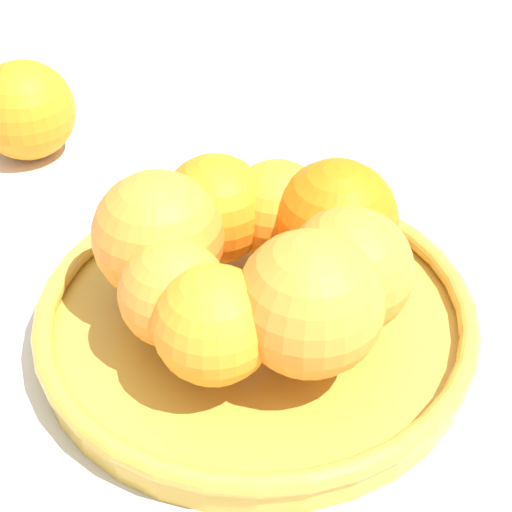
% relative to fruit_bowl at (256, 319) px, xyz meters
% --- Properties ---
extents(ground_plane, '(4.00, 4.00, 0.00)m').
position_rel_fruit_bowl_xyz_m(ground_plane, '(0.00, 0.00, -0.01)').
color(ground_plane, beige).
extents(fruit_bowl, '(0.28, 0.28, 0.03)m').
position_rel_fruit_bowl_xyz_m(fruit_bowl, '(0.00, 0.00, 0.00)').
color(fruit_bowl, gold).
rests_on(fruit_bowl, ground_plane).
extents(orange_pile, '(0.18, 0.19, 0.08)m').
position_rel_fruit_bowl_xyz_m(orange_pile, '(-0.00, -0.00, 0.05)').
color(orange_pile, orange).
rests_on(orange_pile, fruit_bowl).
extents(stray_orange, '(0.08, 0.08, 0.08)m').
position_rel_fruit_bowl_xyz_m(stray_orange, '(0.13, 0.26, 0.03)').
color(stray_orange, orange).
rests_on(stray_orange, ground_plane).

